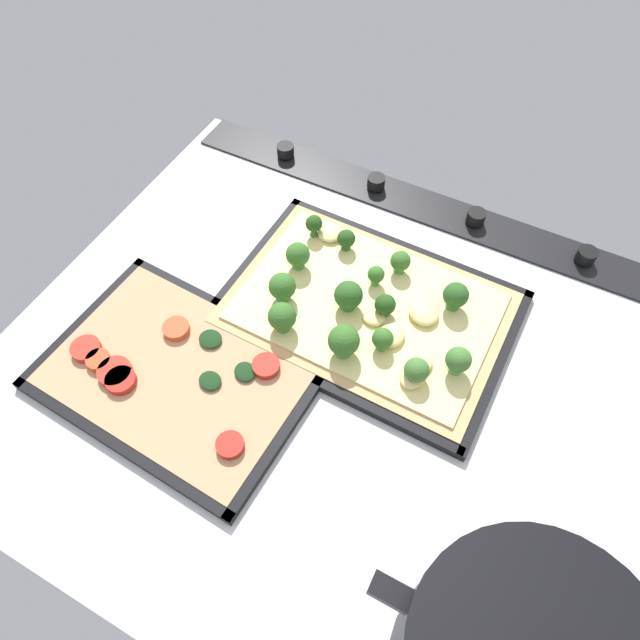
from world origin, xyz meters
The scene contains 6 objects.
ground_plane centered at (0.00, 0.00, -1.50)cm, with size 82.03×71.56×3.00cm, color silver.
stove_control_panel centered at (0.00, -32.28, 0.55)cm, with size 78.74×7.00×2.60cm.
baking_tray_front centered at (-0.64, -9.74, 0.36)cm, with size 38.58×27.56×1.30cm.
broccoli_pizza centered at (-0.55, -9.17, 2.09)cm, with size 36.13×25.11×6.13cm.
baking_tray_back centered at (16.30, 9.89, 0.38)cm, with size 33.96×25.12×1.30cm.
veggie_pizza_back centered at (16.56, 10.03, 1.09)cm, with size 31.44×22.59×1.90cm.
Camera 1 is at (-15.22, 31.89, 62.98)cm, focal length 31.67 mm.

